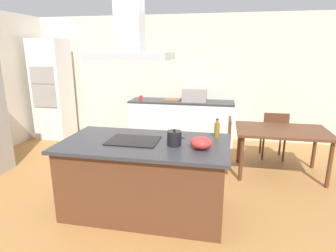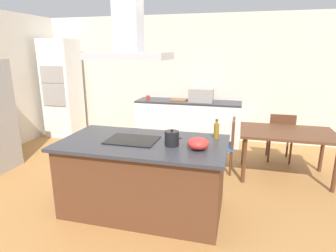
{
  "view_description": "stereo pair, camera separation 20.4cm",
  "coord_description": "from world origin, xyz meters",
  "px_view_note": "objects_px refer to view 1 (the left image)",
  "views": [
    {
      "loc": [
        0.89,
        -3.06,
        1.95
      ],
      "look_at": [
        0.21,
        0.4,
        1.0
      ],
      "focal_mm": 30.04,
      "sensor_mm": 36.0,
      "label": 1
    },
    {
      "loc": [
        1.09,
        -3.01,
        1.95
      ],
      "look_at": [
        0.21,
        0.4,
        1.0
      ],
      "focal_mm": 30.04,
      "sensor_mm": 36.0,
      "label": 2
    }
  ],
  "objects_px": {
    "wall_oven_stack": "(53,89)",
    "dining_table": "(282,135)",
    "mixing_bowl": "(201,143)",
    "range_hood": "(130,36)",
    "olive_oil_bottle": "(217,130)",
    "cutting_board": "(172,100)",
    "cooktop": "(133,141)",
    "tea_kettle": "(174,138)",
    "chair_at_left_end": "(222,141)",
    "coffee_mug_red": "(141,98)",
    "chair_facing_back_wall": "(274,133)",
    "countertop_microwave": "(195,95)"
  },
  "relations": [
    {
      "from": "wall_oven_stack",
      "to": "dining_table",
      "type": "xyz_separation_m",
      "value": [
        4.73,
        -1.19,
        -0.43
      ]
    },
    {
      "from": "mixing_bowl",
      "to": "range_hood",
      "type": "height_order",
      "value": "range_hood"
    },
    {
      "from": "olive_oil_bottle",
      "to": "cutting_board",
      "type": "relative_size",
      "value": 0.71
    },
    {
      "from": "cooktop",
      "to": "cutting_board",
      "type": "xyz_separation_m",
      "value": [
        -0.08,
        2.93,
        0.0
      ]
    },
    {
      "from": "tea_kettle",
      "to": "chair_at_left_end",
      "type": "relative_size",
      "value": 0.24
    },
    {
      "from": "range_hood",
      "to": "olive_oil_bottle",
      "type": "bearing_deg",
      "value": 18.96
    },
    {
      "from": "coffee_mug_red",
      "to": "dining_table",
      "type": "xyz_separation_m",
      "value": [
        2.72,
        -1.4,
        -0.28
      ]
    },
    {
      "from": "tea_kettle",
      "to": "chair_facing_back_wall",
      "type": "distance_m",
      "value": 2.67
    },
    {
      "from": "olive_oil_bottle",
      "to": "range_hood",
      "type": "distance_m",
      "value": 1.5
    },
    {
      "from": "olive_oil_bottle",
      "to": "chair_at_left_end",
      "type": "relative_size",
      "value": 0.27
    },
    {
      "from": "coffee_mug_red",
      "to": "dining_table",
      "type": "height_order",
      "value": "coffee_mug_red"
    },
    {
      "from": "coffee_mug_red",
      "to": "chair_at_left_end",
      "type": "distance_m",
      "value": 2.32
    },
    {
      "from": "countertop_microwave",
      "to": "wall_oven_stack",
      "type": "xyz_separation_m",
      "value": [
        -3.19,
        -0.23,
        0.06
      ]
    },
    {
      "from": "chair_at_left_end",
      "to": "chair_facing_back_wall",
      "type": "height_order",
      "value": "same"
    },
    {
      "from": "tea_kettle",
      "to": "coffee_mug_red",
      "type": "relative_size",
      "value": 2.38
    },
    {
      "from": "cutting_board",
      "to": "olive_oil_bottle",
      "type": "bearing_deg",
      "value": -67.94
    },
    {
      "from": "olive_oil_bottle",
      "to": "chair_facing_back_wall",
      "type": "distance_m",
      "value": 2.1
    },
    {
      "from": "mixing_bowl",
      "to": "countertop_microwave",
      "type": "bearing_deg",
      "value": 97.4
    },
    {
      "from": "cutting_board",
      "to": "range_hood",
      "type": "height_order",
      "value": "range_hood"
    },
    {
      "from": "coffee_mug_red",
      "to": "chair_at_left_end",
      "type": "xyz_separation_m",
      "value": [
        1.8,
        -1.4,
        -0.44
      ]
    },
    {
      "from": "cutting_board",
      "to": "wall_oven_stack",
      "type": "relative_size",
      "value": 0.15
    },
    {
      "from": "mixing_bowl",
      "to": "chair_facing_back_wall",
      "type": "height_order",
      "value": "mixing_bowl"
    },
    {
      "from": "tea_kettle",
      "to": "olive_oil_bottle",
      "type": "height_order",
      "value": "olive_oil_bottle"
    },
    {
      "from": "olive_oil_bottle",
      "to": "dining_table",
      "type": "bearing_deg",
      "value": 48.45
    },
    {
      "from": "wall_oven_stack",
      "to": "chair_at_left_end",
      "type": "distance_m",
      "value": 4.04
    },
    {
      "from": "dining_table",
      "to": "tea_kettle",
      "type": "bearing_deg",
      "value": -133.84
    },
    {
      "from": "olive_oil_bottle",
      "to": "wall_oven_stack",
      "type": "relative_size",
      "value": 0.11
    },
    {
      "from": "chair_at_left_end",
      "to": "countertop_microwave",
      "type": "bearing_deg",
      "value": 113.57
    },
    {
      "from": "chair_facing_back_wall",
      "to": "dining_table",
      "type": "bearing_deg",
      "value": -90.0
    },
    {
      "from": "chair_at_left_end",
      "to": "range_hood",
      "type": "xyz_separation_m",
      "value": [
        -1.05,
        -1.45,
        1.59
      ]
    },
    {
      "from": "coffee_mug_red",
      "to": "wall_oven_stack",
      "type": "distance_m",
      "value": 2.03
    },
    {
      "from": "chair_at_left_end",
      "to": "range_hood",
      "type": "height_order",
      "value": "range_hood"
    },
    {
      "from": "wall_oven_stack",
      "to": "cooktop",
      "type": "bearing_deg",
      "value": -43.76
    },
    {
      "from": "cooktop",
      "to": "countertop_microwave",
      "type": "distance_m",
      "value": 2.91
    },
    {
      "from": "dining_table",
      "to": "range_hood",
      "type": "bearing_deg",
      "value": -143.49
    },
    {
      "from": "wall_oven_stack",
      "to": "cutting_board",
      "type": "bearing_deg",
      "value": 6.04
    },
    {
      "from": "cooktop",
      "to": "coffee_mug_red",
      "type": "relative_size",
      "value": 6.67
    },
    {
      "from": "chair_facing_back_wall",
      "to": "coffee_mug_red",
      "type": "bearing_deg",
      "value": 164.95
    },
    {
      "from": "tea_kettle",
      "to": "cooktop",
      "type": "bearing_deg",
      "value": 173.03
    },
    {
      "from": "cooktop",
      "to": "chair_facing_back_wall",
      "type": "bearing_deg",
      "value": 47.17
    },
    {
      "from": "coffee_mug_red",
      "to": "dining_table",
      "type": "bearing_deg",
      "value": -27.19
    },
    {
      "from": "chair_at_left_end",
      "to": "olive_oil_bottle",
      "type": "bearing_deg",
      "value": -93.98
    },
    {
      "from": "wall_oven_stack",
      "to": "dining_table",
      "type": "relative_size",
      "value": 1.57
    },
    {
      "from": "mixing_bowl",
      "to": "cutting_board",
      "type": "relative_size",
      "value": 0.71
    },
    {
      "from": "chair_at_left_end",
      "to": "mixing_bowl",
      "type": "bearing_deg",
      "value": -98.51
    },
    {
      "from": "cutting_board",
      "to": "range_hood",
      "type": "bearing_deg",
      "value": -88.42
    },
    {
      "from": "cutting_board",
      "to": "chair_facing_back_wall",
      "type": "bearing_deg",
      "value": -21.62
    },
    {
      "from": "countertop_microwave",
      "to": "dining_table",
      "type": "xyz_separation_m",
      "value": [
        1.54,
        -1.43,
        -0.37
      ]
    },
    {
      "from": "olive_oil_bottle",
      "to": "coffee_mug_red",
      "type": "height_order",
      "value": "olive_oil_bottle"
    },
    {
      "from": "coffee_mug_red",
      "to": "cutting_board",
      "type": "xyz_separation_m",
      "value": [
        0.67,
        0.08,
        -0.04
      ]
    }
  ]
}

